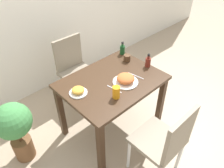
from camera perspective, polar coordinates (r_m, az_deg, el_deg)
The scene contains 13 objects.
ground_plane at distance 2.80m, azimuth 0.00°, elevation -11.30°, with size 16.00×16.00×0.00m, color tan.
dining_table at distance 2.35m, azimuth 0.00°, elevation -1.24°, with size 1.04×0.78×0.75m.
chair_near at distance 2.08m, azimuth 13.73°, elevation -14.16°, with size 0.42×0.42×0.91m.
chair_far at distance 2.93m, azimuth -9.75°, elevation 4.27°, with size 0.42×0.42×0.91m.
food_plate at distance 2.23m, azimuth 3.57°, elevation 1.25°, with size 0.26×0.26×0.09m.
side_plate at distance 2.13m, azimuth -8.85°, elevation -1.81°, with size 0.18×0.18×0.07m.
drink_cup at distance 2.58m, azimuth 3.93°, elevation 6.79°, with size 0.08×0.08×0.08m.
juice_glass at distance 2.03m, azimuth 1.10°, elevation -2.16°, with size 0.07×0.07×0.12m.
sauce_bottle at distance 2.71m, azimuth 2.74°, elevation 9.05°, with size 0.06×0.06×0.16m.
condiment_bottle at distance 2.49m, azimuth 9.39°, elevation 5.79°, with size 0.06×0.06×0.16m.
fork_utensil at distance 2.16m, azimuth 0.58°, elevation -1.33°, with size 0.03×0.18×0.00m.
spoon_utensil at distance 2.35m, azimuth 6.24°, elevation 2.14°, with size 0.04×0.19×0.00m.
potted_plant_left at distance 2.38m, azimuth -24.01°, elevation -10.10°, with size 0.37×0.37×0.74m.
Camera 1 is at (-1.25, -1.31, 2.13)m, focal length 35.00 mm.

